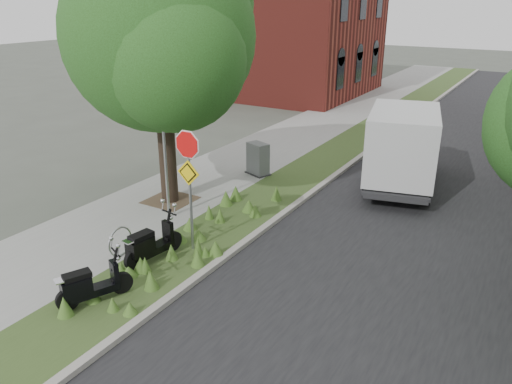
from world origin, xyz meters
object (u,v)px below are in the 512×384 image
(scooter_far, at_px, (86,288))
(box_truck, at_px, (402,144))
(sign_assembly, at_px, (188,166))
(scooter_near, at_px, (147,247))
(utility_cabinet, at_px, (258,159))

(scooter_far, relative_size, box_truck, 0.28)
(sign_assembly, xyz_separation_m, scooter_near, (-0.49, -1.09, -1.81))
(box_truck, bearing_deg, utility_cabinet, -159.95)
(scooter_near, distance_m, box_truck, 9.32)
(utility_cabinet, bearing_deg, scooter_far, -82.69)
(scooter_far, xyz_separation_m, box_truck, (3.48, 10.51, 1.02))
(sign_assembly, distance_m, box_truck, 8.12)
(scooter_near, distance_m, scooter_far, 1.97)
(sign_assembly, relative_size, scooter_near, 1.87)
(sign_assembly, distance_m, scooter_near, 2.17)
(sign_assembly, relative_size, scooter_far, 2.12)
(sign_assembly, bearing_deg, scooter_far, -97.13)
(scooter_near, xyz_separation_m, box_truck, (3.59, 8.55, 1.00))
(utility_cabinet, bearing_deg, scooter_near, -81.54)
(scooter_near, xyz_separation_m, scooter_far, (0.11, -1.97, -0.02))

